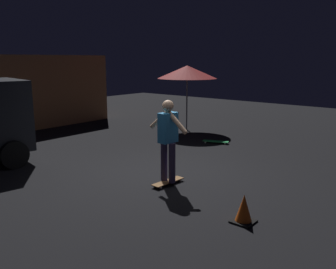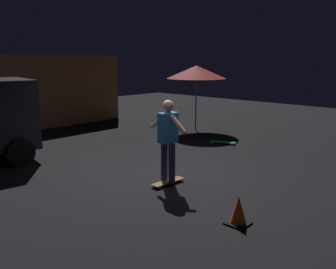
% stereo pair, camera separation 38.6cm
% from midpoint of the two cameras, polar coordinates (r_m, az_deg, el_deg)
% --- Properties ---
extents(ground_plane, '(28.00, 28.00, 0.00)m').
position_cam_midpoint_polar(ground_plane, '(7.93, 0.74, -6.59)').
color(ground_plane, black).
extents(patio_umbrella, '(2.10, 2.10, 2.30)m').
position_cam_midpoint_polar(patio_umbrella, '(12.78, 5.43, 9.91)').
color(patio_umbrella, slate).
rests_on(patio_umbrella, ground_plane).
extents(skateboard_ridden, '(0.79, 0.26, 0.07)m').
position_cam_midpoint_polar(skateboard_ridden, '(7.38, 1.51, -7.59)').
color(skateboard_ridden, olive).
rests_on(skateboard_ridden, ground_plane).
extents(skateboard_spare, '(0.47, 0.80, 0.07)m').
position_cam_midpoint_polar(skateboard_spare, '(10.96, 9.72, -1.22)').
color(skateboard_spare, green).
rests_on(skateboard_spare, ground_plane).
extents(skater, '(0.39, 0.99, 1.67)m').
position_cam_midpoint_polar(skater, '(7.11, 1.55, -0.11)').
color(skater, '#382D4C').
rests_on(skater, skateboard_ridden).
extents(traffic_cone, '(0.34, 0.34, 0.46)m').
position_cam_midpoint_polar(traffic_cone, '(5.79, 13.11, -11.92)').
color(traffic_cone, black).
rests_on(traffic_cone, ground_plane).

